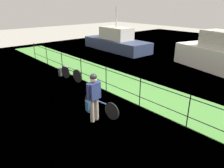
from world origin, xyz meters
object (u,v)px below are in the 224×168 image
terrier_dog (93,87)px  mooring_bollard (60,72)px  wooden_crate (93,92)px  backpack_on_paving (89,106)px  moored_boat_far (116,42)px  bicycle_main (100,106)px  bicycle_parked (71,74)px  moored_boat_near (221,56)px  cyclist_person (94,93)px

terrier_dog → mooring_bollard: (-4.46, 1.04, -0.72)m
wooden_crate → backpack_on_paving: wooden_crate is taller
terrier_dog → moored_boat_far: 11.09m
bicycle_main → mooring_bollard: bicycle_main is taller
wooden_crate → bicycle_parked: size_ratio=0.20×
backpack_on_paving → bicycle_parked: bicycle_parked is taller
backpack_on_paving → moored_boat_near: bearing=96.1°
moored_boat_near → wooden_crate: bearing=-96.0°
backpack_on_paving → moored_boat_far: moored_boat_far is taller
bicycle_parked → moored_boat_far: 8.09m
bicycle_main → wooden_crate: size_ratio=5.13×
cyclist_person → backpack_on_paving: bearing=159.9°
bicycle_main → backpack_on_paving: bearing=-157.7°
cyclist_person → wooden_crate: bearing=147.5°
cyclist_person → bicycle_parked: 4.37m
bicycle_main → wooden_crate: bearing=-173.8°
terrier_dog → moored_boat_far: (-7.58, 8.09, -0.24)m
terrier_dog → cyclist_person: bearing=-33.8°
bicycle_main → cyclist_person: 0.83m
bicycle_parked → moored_boat_far: (-4.12, 6.95, 0.34)m
cyclist_person → bicycle_parked: bearing=159.3°
moored_boat_near → moored_boat_far: (-8.48, -0.60, -0.17)m
moored_boat_near → moored_boat_far: moored_boat_near is taller
terrier_dog → bicycle_parked: terrier_dog is taller
moored_boat_near → terrier_dog: bearing=-95.9°
wooden_crate → moored_boat_near: (0.92, 8.69, 0.13)m
mooring_bollard → backpack_on_paving: bearing=-15.2°
backpack_on_paving → moored_boat_far: (-7.50, 8.24, 0.50)m
bicycle_main → mooring_bollard: 4.93m
wooden_crate → bicycle_parked: (-3.44, 1.14, -0.38)m
cyclist_person → backpack_on_paving: cyclist_person is taller
cyclist_person → backpack_on_paving: 1.07m
wooden_crate → backpack_on_paving: bearing=-113.4°
terrier_dog → cyclist_person: cyclist_person is taller
wooden_crate → mooring_bollard: bearing=166.7°
wooden_crate → backpack_on_paving: size_ratio=0.82×
wooden_crate → bicycle_main: bearing=6.2°
cyclist_person → moored_boat_far: moored_boat_far is taller
bicycle_main → wooden_crate: 0.57m
mooring_bollard → wooden_crate: bearing=-13.3°
backpack_on_paving → mooring_bollard: (-4.38, 1.19, 0.02)m
bicycle_parked → moored_boat_near: moored_boat_near is taller
terrier_dog → mooring_bollard: size_ratio=0.73×
bicycle_main → wooden_crate: (-0.39, -0.04, 0.41)m
bicycle_main → moored_boat_near: 8.68m
moored_boat_near → moored_boat_far: 8.50m
backpack_on_paving → mooring_bollard: mooring_bollard is taller
bicycle_main → terrier_dog: terrier_dog is taller
wooden_crate → cyclist_person: cyclist_person is taller
moored_boat_near → backpack_on_paving: bearing=-96.3°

